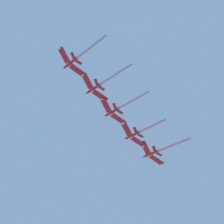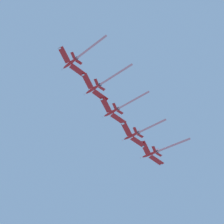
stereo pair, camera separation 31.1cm
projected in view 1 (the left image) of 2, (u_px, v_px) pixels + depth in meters
name	position (u px, v px, depth m)	size (l,w,h in m)	color
jet_far_left	(77.00, 58.00, 176.87)	(24.67, 26.09, 17.31)	red
jet_inner_left	(100.00, 84.00, 180.44)	(25.08, 26.54, 18.31)	red
jet_centre	(118.00, 109.00, 185.12)	(24.10, 25.82, 18.43)	red
jet_inner_right	(138.00, 133.00, 190.41)	(22.56, 24.01, 16.23)	red
jet_far_right	(158.00, 151.00, 193.20)	(24.38, 25.91, 17.91)	red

